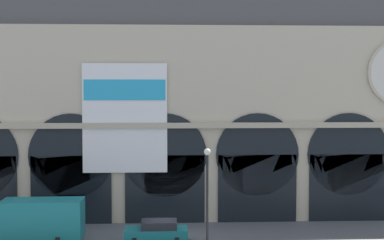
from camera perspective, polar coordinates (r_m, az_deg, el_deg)
The scene contains 5 objects.
ground_plane at distance 39.79m, azimuth -2.85°, elevation -12.37°, with size 200.00×200.00×0.00m, color #54565B.
station_building at distance 45.79m, azimuth -2.82°, elevation 2.30°, with size 46.09×5.26×20.63m.
box_truck_midwest at distance 39.64m, azimuth -16.64°, elevation -10.02°, with size 7.50×2.91×3.12m.
car_center at distance 38.89m, azimuth -3.70°, elevation -11.51°, with size 4.40×2.22×1.55m.
street_lamp_quayside at distance 35.31m, azimuth 1.61°, elevation -7.01°, with size 0.44×0.44×6.90m.
Camera 1 is at (0.14, -38.35, 10.60)m, focal length 51.03 mm.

